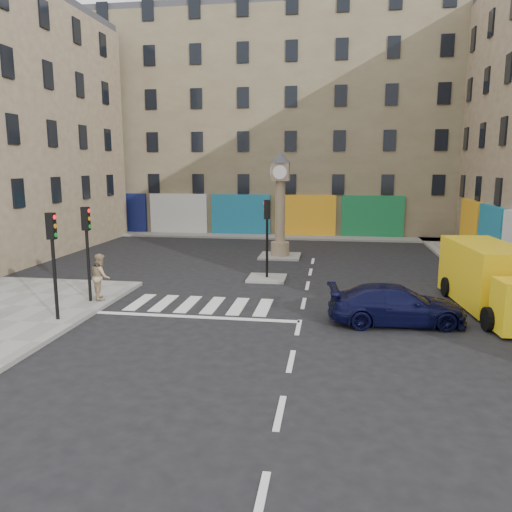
% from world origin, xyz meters
% --- Properties ---
extents(ground, '(120.00, 120.00, 0.00)m').
position_xyz_m(ground, '(0.00, 0.00, 0.00)').
color(ground, black).
rests_on(ground, ground).
extents(sidewalk_right, '(2.60, 30.00, 0.15)m').
position_xyz_m(sidewalk_right, '(8.70, 10.00, 0.07)').
color(sidewalk_right, gray).
rests_on(sidewalk_right, ground).
extents(sidewalk_far, '(32.00, 2.40, 0.15)m').
position_xyz_m(sidewalk_far, '(-4.00, 22.20, 0.07)').
color(sidewalk_far, gray).
rests_on(sidewalk_far, ground).
extents(island_near, '(1.80, 1.80, 0.12)m').
position_xyz_m(island_near, '(-2.00, 8.00, 0.06)').
color(island_near, gray).
rests_on(island_near, ground).
extents(island_far, '(2.40, 2.40, 0.12)m').
position_xyz_m(island_far, '(-2.00, 14.00, 0.06)').
color(island_far, gray).
rests_on(island_far, ground).
extents(building_far, '(32.00, 10.00, 17.00)m').
position_xyz_m(building_far, '(-4.00, 28.00, 8.50)').
color(building_far, '#817556').
rests_on(building_far, ground).
extents(traffic_light_left_near, '(0.28, 0.22, 3.70)m').
position_xyz_m(traffic_light_left_near, '(-8.30, 0.20, 2.62)').
color(traffic_light_left_near, black).
rests_on(traffic_light_left_near, sidewalk_left).
extents(traffic_light_left_far, '(0.28, 0.22, 3.70)m').
position_xyz_m(traffic_light_left_far, '(-8.30, 2.60, 2.62)').
color(traffic_light_left_far, black).
rests_on(traffic_light_left_far, sidewalk_left).
extents(traffic_light_island, '(0.28, 0.22, 3.70)m').
position_xyz_m(traffic_light_island, '(-2.00, 8.00, 2.59)').
color(traffic_light_island, black).
rests_on(traffic_light_island, island_near).
extents(clock_pillar, '(1.20, 1.20, 6.10)m').
position_xyz_m(clock_pillar, '(-2.00, 14.00, 3.55)').
color(clock_pillar, tan).
rests_on(clock_pillar, island_far).
extents(navy_sedan, '(4.83, 2.38, 1.35)m').
position_xyz_m(navy_sedan, '(3.30, 1.93, 0.68)').
color(navy_sedan, black).
rests_on(navy_sedan, ground).
extents(yellow_van, '(2.73, 6.82, 2.42)m').
position_xyz_m(yellow_van, '(7.01, 4.24, 1.20)').
color(yellow_van, yellow).
rests_on(yellow_van, ground).
extents(pedestrian_tan, '(1.03, 1.11, 1.83)m').
position_xyz_m(pedestrian_tan, '(-8.00, 2.96, 1.06)').
color(pedestrian_tan, tan).
rests_on(pedestrian_tan, sidewalk_left).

